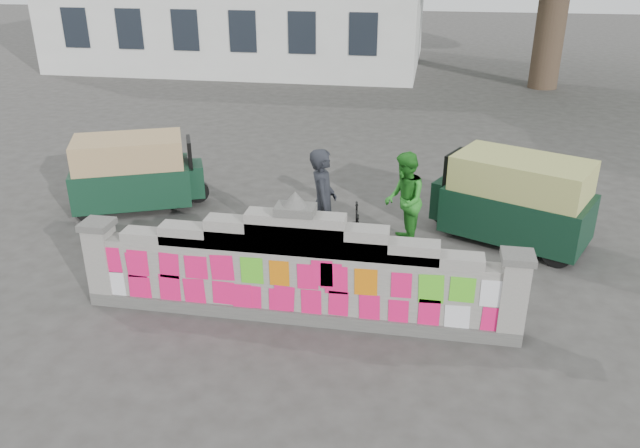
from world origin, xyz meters
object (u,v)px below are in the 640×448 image
Objects in this scene: cyclist_bike at (323,239)px; cyclist_rider at (323,218)px; rickshaw_right at (514,199)px; pedestrian at (404,201)px; rickshaw_left at (134,172)px.

cyclist_bike is 1.12× the size of cyclist_rider.
cyclist_bike is 0.70× the size of rickshaw_right.
cyclist_bike is at bearing -55.14° from pedestrian.
rickshaw_right is at bearing -25.65° from rickshaw_left.
pedestrian is at bearing -56.83° from cyclist_bike.
pedestrian is at bearing 40.49° from rickshaw_right.
cyclist_rider is 1.72m from pedestrian.
pedestrian is (1.28, 1.15, -0.05)m from cyclist_rider.
pedestrian reaches higher than rickshaw_left.
cyclist_bike is 0.75× the size of rickshaw_left.
pedestrian reaches higher than cyclist_bike.
pedestrian is 0.63× the size of rickshaw_left.
rickshaw_left reaches higher than cyclist_bike.
cyclist_rider is at bearing 5.19° from cyclist_bike.
rickshaw_left is at bearing 55.92° from cyclist_rider.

